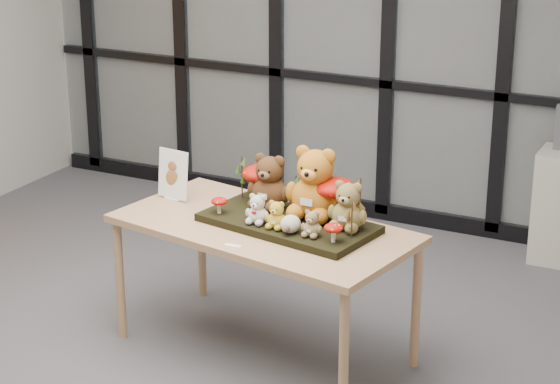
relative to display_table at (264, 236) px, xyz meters
The scene contains 23 objects.
floor 0.95m from the display_table, 160.98° to the right, with size 5.00×5.00×0.00m, color #4F4F54.
room_shell 1.17m from the display_table, 160.98° to the right, with size 5.00×5.00×5.00m.
glass_partition 2.45m from the display_table, 104.95° to the left, with size 4.90×0.06×2.78m.
display_table is the anchor object (origin of this frame).
diorama_tray 0.16m from the display_table, 16.37° to the left, with size 0.94×0.47×0.04m, color black.
bear_pooh_yellow 0.43m from the display_table, 31.90° to the left, with size 0.33×0.30×0.43m, color #B86B19, non-canonical shape.
bear_brown_medium 0.33m from the display_table, 105.31° to the left, with size 0.26×0.23×0.34m, color #452913, non-canonical shape.
bear_tan_back 0.53m from the display_table, ahead, with size 0.22×0.20×0.29m, color olive, non-canonical shape.
bear_small_yellow 0.25m from the display_table, 36.55° to the right, with size 0.13×0.12×0.17m, color gold, non-canonical shape.
bear_white_bow 0.21m from the display_table, 86.26° to the right, with size 0.14×0.12×0.18m, color silver, non-canonical shape.
bear_beige_small 0.41m from the display_table, 18.85° to the right, with size 0.12×0.11×0.16m, color olive, non-canonical shape.
plush_cream_hedgehog 0.30m from the display_table, 28.78° to the right, with size 0.08×0.07×0.10m, color beige, non-canonical shape.
mushroom_back_left 0.35m from the display_table, 120.24° to the left, with size 0.21×0.21×0.23m, color #9E0E05, non-canonical shape.
mushroom_back_right 0.45m from the display_table, 25.56° to the left, with size 0.23×0.23×0.25m, color #9E0E05, non-canonical shape.
mushroom_front_left 0.30m from the display_table, behind, with size 0.09×0.09×0.10m, color #9E0E05, non-canonical shape.
mushroom_front_right 0.52m from the display_table, 16.55° to the right, with size 0.10×0.10×0.11m, color #9E0E05, non-canonical shape.
sprig_green_far_left 0.42m from the display_table, 137.79° to the left, with size 0.05×0.05×0.25m, color #16380C, non-canonical shape.
sprig_green_mid_left 0.35m from the display_table, 105.82° to the left, with size 0.05×0.05×0.25m, color #16380C, non-canonical shape.
sprig_dry_far_right 0.59m from the display_table, ahead, with size 0.05×0.05×0.29m, color brown, non-canonical shape.
sprig_dry_mid_right 0.58m from the display_table, ahead, with size 0.05×0.05×0.19m, color brown, non-canonical shape.
sprig_green_centre 0.32m from the display_table, 70.18° to the left, with size 0.05×0.05×0.19m, color #16380C, non-canonical shape.
sign_holder 0.70m from the display_table, 168.18° to the left, with size 0.21×0.07×0.30m.
label_card 0.34m from the display_table, 91.31° to the right, with size 0.09×0.03×0.00m, color white.
Camera 1 is at (2.96, -4.33, 2.76)m, focal length 65.00 mm.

